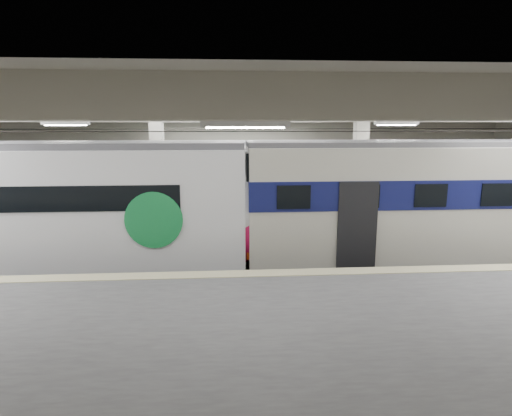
{
  "coord_description": "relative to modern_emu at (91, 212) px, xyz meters",
  "views": [
    {
      "loc": [
        -0.35,
        -13.83,
        4.97
      ],
      "look_at": [
        0.68,
        1.0,
        2.0
      ],
      "focal_mm": 30.0,
      "sensor_mm": 36.0,
      "label": 1
    }
  ],
  "objects": [
    {
      "name": "far_train",
      "position": [
        1.44,
        5.5,
        -0.0
      ],
      "size": [
        13.0,
        3.1,
        4.17
      ],
      "rotation": [
        0.0,
        0.0,
        0.04
      ],
      "color": "white",
      "rests_on": "ground"
    },
    {
      "name": "modern_emu",
      "position": [
        0.0,
        0.0,
        0.0
      ],
      "size": [
        13.54,
        2.8,
        4.38
      ],
      "color": "white",
      "rests_on": "ground"
    },
    {
      "name": "older_rer",
      "position": [
        11.58,
        0.0,
        0.14
      ],
      "size": [
        13.27,
        2.93,
        4.38
      ],
      "color": "beige",
      "rests_on": "ground"
    },
    {
      "name": "station_hall",
      "position": [
        4.74,
        -1.74,
        1.09
      ],
      "size": [
        36.0,
        24.0,
        5.75
      ],
      "color": "black",
      "rests_on": "ground"
    }
  ]
}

